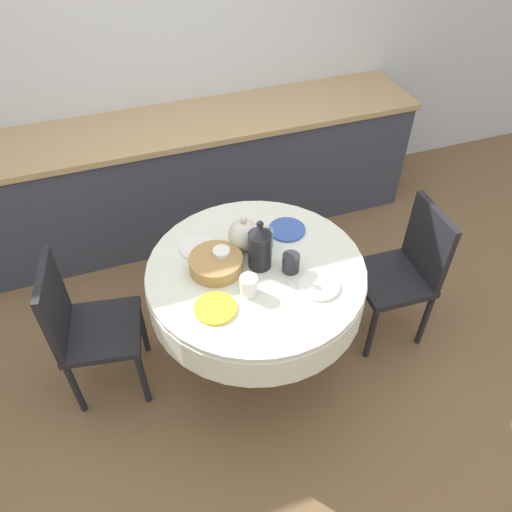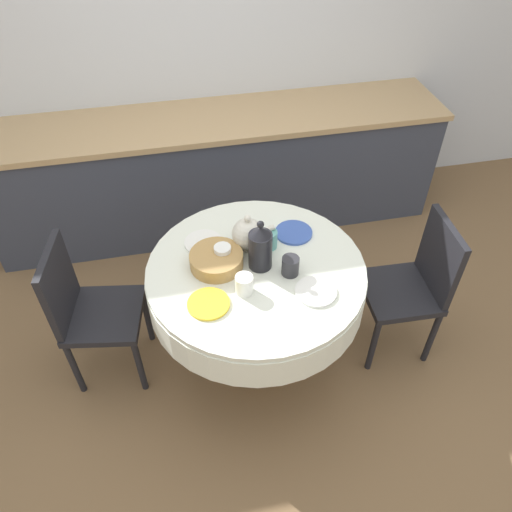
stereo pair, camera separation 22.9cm
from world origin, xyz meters
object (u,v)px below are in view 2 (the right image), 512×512
object	(u,v)px
chair_right	(88,308)
teapot	(248,234)
coffee_carafe	(260,247)
chair_left	(414,282)

from	to	relation	value
chair_right	teapot	distance (m)	0.95
chair_right	coffee_carafe	size ratio (longest dim) A/B	3.17
chair_left	coffee_carafe	bearing A→B (deg)	89.13
chair_left	coffee_carafe	world-z (taller)	coffee_carafe
coffee_carafe	teapot	bearing A→B (deg)	102.80
chair_right	coffee_carafe	xyz separation A→B (m)	(0.91, -0.14, 0.39)
chair_left	coffee_carafe	distance (m)	0.96
chair_left	teapot	world-z (taller)	teapot
coffee_carafe	chair_left	bearing A→B (deg)	-3.27
teapot	chair_left	bearing A→B (deg)	-12.06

